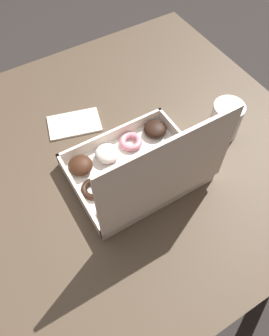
# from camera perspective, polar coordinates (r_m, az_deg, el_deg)

# --- Properties ---
(ground_plane) EXTENTS (8.00, 8.00, 0.00)m
(ground_plane) POSITION_cam_1_polar(r_m,az_deg,el_deg) (1.53, -3.65, -14.70)
(ground_plane) COLOR #2D2826
(dining_table) EXTENTS (1.17, 0.97, 0.72)m
(dining_table) POSITION_cam_1_polar(r_m,az_deg,el_deg) (0.95, -5.66, -2.03)
(dining_table) COLOR #4C3D2D
(dining_table) RESTS_ON ground_plane
(donut_box) EXTENTS (0.32, 0.26, 0.28)m
(donut_box) POSITION_cam_1_polar(r_m,az_deg,el_deg) (0.80, 0.78, -0.05)
(donut_box) COLOR silver
(donut_box) RESTS_ON dining_table
(coffee_mug) EXTENTS (0.08, 0.08, 0.11)m
(coffee_mug) POSITION_cam_1_polar(r_m,az_deg,el_deg) (0.93, 15.54, 8.11)
(coffee_mug) COLOR white
(coffee_mug) RESTS_ON dining_table
(paper_napkin) EXTENTS (0.17, 0.13, 0.01)m
(paper_napkin) POSITION_cam_1_polar(r_m,az_deg,el_deg) (0.97, -10.46, 7.58)
(paper_napkin) COLOR silver
(paper_napkin) RESTS_ON dining_table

